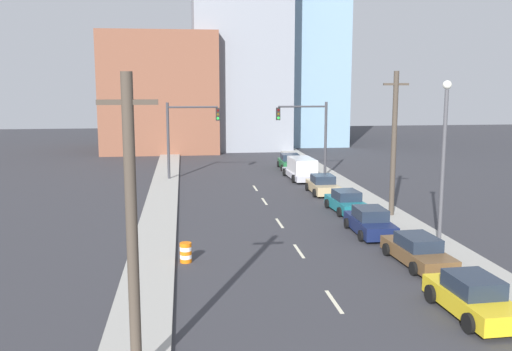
% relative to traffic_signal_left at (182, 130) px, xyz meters
% --- Properties ---
extents(sidewalk_left, '(2.25, 91.91, 0.17)m').
position_rel_traffic_signal_left_xyz_m(sidewalk_left, '(-1.55, 7.28, -4.30)').
color(sidewalk_left, '#9E9B93').
rests_on(sidewalk_left, ground).
extents(sidewalk_right, '(2.25, 91.91, 0.17)m').
position_rel_traffic_signal_left_xyz_m(sidewalk_right, '(13.07, 7.28, -4.30)').
color(sidewalk_right, '#9E9B93').
rests_on(sidewalk_right, ground).
extents(lane_stripe_at_9m, '(0.16, 2.40, 0.01)m').
position_rel_traffic_signal_left_xyz_m(lane_stripe_at_9m, '(5.76, -29.19, -4.38)').
color(lane_stripe_at_9m, beige).
rests_on(lane_stripe_at_9m, ground).
extents(lane_stripe_at_16m, '(0.16, 2.40, 0.01)m').
position_rel_traffic_signal_left_xyz_m(lane_stripe_at_16m, '(5.76, -22.39, -4.38)').
color(lane_stripe_at_16m, beige).
rests_on(lane_stripe_at_16m, ground).
extents(lane_stripe_at_22m, '(0.16, 2.40, 0.01)m').
position_rel_traffic_signal_left_xyz_m(lane_stripe_at_22m, '(5.76, -16.50, -4.38)').
color(lane_stripe_at_22m, beige).
rests_on(lane_stripe_at_22m, ground).
extents(lane_stripe_at_29m, '(0.16, 2.40, 0.01)m').
position_rel_traffic_signal_left_xyz_m(lane_stripe_at_29m, '(5.76, -9.99, -4.38)').
color(lane_stripe_at_29m, beige).
rests_on(lane_stripe_at_29m, ground).
extents(lane_stripe_at_34m, '(0.16, 2.40, 0.01)m').
position_rel_traffic_signal_left_xyz_m(lane_stripe_at_34m, '(5.76, -4.68, -4.38)').
color(lane_stripe_at_34m, beige).
rests_on(lane_stripe_at_34m, ground).
extents(building_brick_left, '(14.00, 16.00, 14.48)m').
position_rel_traffic_signal_left_xyz_m(building_brick_left, '(-2.67, 25.29, 2.86)').
color(building_brick_left, brown).
rests_on(building_brick_left, ground).
extents(building_office_center, '(12.00, 20.00, 25.54)m').
position_rel_traffic_signal_left_xyz_m(building_office_center, '(7.56, 29.29, 8.39)').
color(building_office_center, gray).
rests_on(building_office_center, ground).
extents(building_glass_right, '(13.00, 20.00, 37.34)m').
position_rel_traffic_signal_left_xyz_m(building_glass_right, '(15.38, 33.29, 14.29)').
color(building_glass_right, '#7A9EB7').
rests_on(building_glass_right, ground).
extents(traffic_signal_left, '(4.61, 0.35, 6.77)m').
position_rel_traffic_signal_left_xyz_m(traffic_signal_left, '(0.00, 0.00, 0.00)').
color(traffic_signal_left, '#38383D').
rests_on(traffic_signal_left, ground).
extents(traffic_signal_right, '(4.61, 0.35, 6.77)m').
position_rel_traffic_signal_left_xyz_m(traffic_signal_right, '(11.46, 0.00, 0.00)').
color(traffic_signal_right, '#38383D').
rests_on(traffic_signal_right, ground).
extents(utility_pole_left_near, '(1.60, 0.32, 8.67)m').
position_rel_traffic_signal_left_xyz_m(utility_pole_left_near, '(-1.35, -34.27, 0.07)').
color(utility_pole_left_near, '#473D33').
rests_on(utility_pole_left_near, ground).
extents(utility_pole_right_mid, '(1.60, 0.32, 9.12)m').
position_rel_traffic_signal_left_xyz_m(utility_pole_right_mid, '(13.01, -15.90, 0.30)').
color(utility_pole_right_mid, '#473D33').
rests_on(utility_pole_right_mid, ground).
extents(traffic_barrel, '(0.56, 0.56, 0.95)m').
position_rel_traffic_signal_left_xyz_m(traffic_barrel, '(0.09, -23.48, -3.91)').
color(traffic_barrel, orange).
rests_on(traffic_barrel, ground).
extents(street_lamp, '(0.44, 0.44, 8.52)m').
position_rel_traffic_signal_left_xyz_m(street_lamp, '(13.10, -22.57, 0.54)').
color(street_lamp, '#4C4C51').
rests_on(street_lamp, ground).
extents(sedan_yellow, '(2.17, 4.53, 1.51)m').
position_rel_traffic_signal_left_xyz_m(sedan_yellow, '(10.39, -31.12, -3.69)').
color(sedan_yellow, gold).
rests_on(sedan_yellow, ground).
extents(sedan_brown, '(2.19, 4.88, 1.37)m').
position_rel_traffic_signal_left_xyz_m(sedan_brown, '(10.85, -25.11, -3.76)').
color(sedan_brown, brown).
rests_on(sedan_brown, ground).
extents(sedan_navy, '(2.10, 4.51, 1.50)m').
position_rel_traffic_signal_left_xyz_m(sedan_navy, '(10.37, -19.62, -3.70)').
color(sedan_navy, '#141E47').
rests_on(sedan_navy, ground).
extents(sedan_teal, '(2.16, 4.32, 1.43)m').
position_rel_traffic_signal_left_xyz_m(sedan_teal, '(10.64, -13.98, -3.73)').
color(sedan_teal, '#196B75').
rests_on(sedan_teal, ground).
extents(sedan_tan, '(2.09, 4.23, 1.45)m').
position_rel_traffic_signal_left_xyz_m(sedan_tan, '(10.63, -7.60, -3.72)').
color(sedan_tan, tan).
rests_on(sedan_tan, ground).
extents(box_truck_silver, '(2.57, 6.14, 1.91)m').
position_rel_traffic_signal_left_xyz_m(box_truck_silver, '(10.37, -0.87, -3.46)').
color(box_truck_silver, '#B2B2BC').
rests_on(box_truck_silver, ground).
extents(sedan_green, '(2.29, 4.46, 1.49)m').
position_rel_traffic_signal_left_xyz_m(sedan_green, '(10.51, 5.44, -3.71)').
color(sedan_green, '#1E6033').
rests_on(sedan_green, ground).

